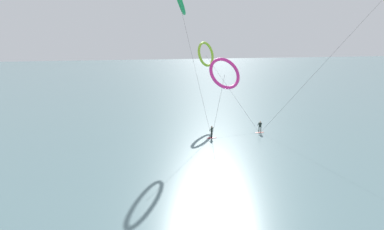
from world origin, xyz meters
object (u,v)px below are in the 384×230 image
Objects in this scene: surfer_coral at (260,128)px; kite_magenta at (225,73)px; kite_lime at (206,54)px; surfer_crimson at (212,133)px.

kite_magenta is (-9.26, -10.84, 9.07)m from surfer_coral.
kite_lime reaches higher than surfer_coral.
surfer_coral is 0.15× the size of kite_magenta.
surfer_coral is at bearing 33.27° from kite_magenta.
surfer_crimson is 7.51m from surfer_coral.
kite_lime is at bearing -20.58° from surfer_coral.
kite_lime is 23.54m from kite_magenta.
surfer_coral is 16.38m from kite_lime.
surfer_crimson is 16.62m from kite_lime.
kite_magenta is (-1.79, -9.98, 9.07)m from surfer_crimson.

